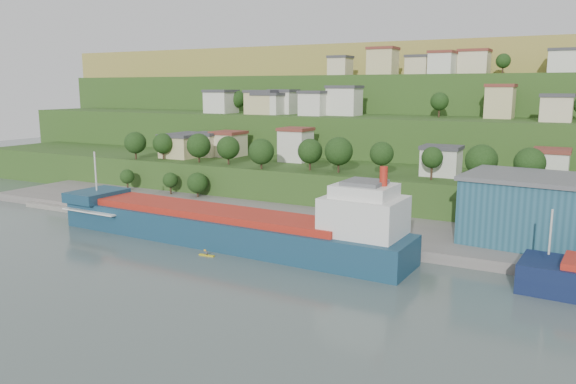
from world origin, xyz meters
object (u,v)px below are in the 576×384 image
Objects in this scene: warehouse at (552,211)px; caravan at (117,198)px; kayak_orange at (212,250)px; cargo_ship_near at (233,229)px.

warehouse is 101.11m from caravan.
kayak_orange is (-56.93, -27.28, -8.19)m from warehouse.
warehouse is 9.75× the size of kayak_orange.
warehouse reaches higher than kayak_orange.
kayak_orange is at bearing -2.65° from caravan.
warehouse is at bearing 10.85° from kayak_orange.
cargo_ship_near is 6.35m from kayak_orange.
kayak_orange is (-1.06, -5.53, -2.94)m from cargo_ship_near.
caravan is (-100.64, -7.82, -5.67)m from warehouse.
cargo_ship_near is 46.89m from caravan.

